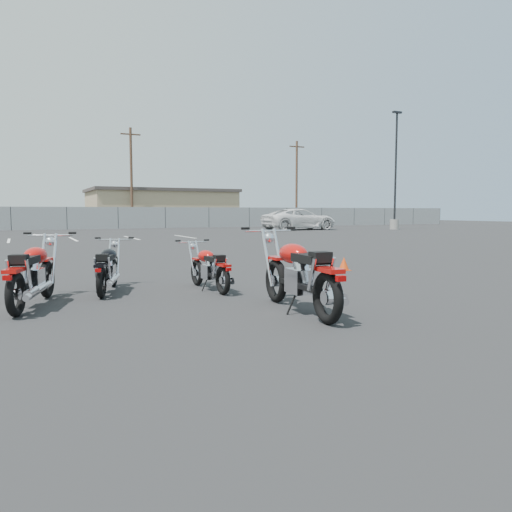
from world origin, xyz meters
name	(u,v)px	position (x,y,z in m)	size (l,w,h in m)	color
ground	(261,298)	(0.00, 0.00, 0.00)	(120.00, 120.00, 0.00)	black
motorcycle_front_red	(33,274)	(-3.42, 0.85, 0.50)	(1.14, 2.21, 1.09)	black
motorcycle_second_black	(108,268)	(-2.18, 1.75, 0.43)	(0.99, 1.90, 0.94)	black
motorcycle_third_red	(210,268)	(-0.45, 1.20, 0.40)	(0.70, 1.81, 0.88)	black
motorcycle_rear_red	(300,275)	(0.00, -1.26, 0.54)	(0.94, 2.43, 1.19)	black
training_cone_near	(344,264)	(3.58, 2.66, 0.16)	(0.27, 0.27, 0.33)	red
light_pole_east	(395,200)	(23.67, 23.89, 2.35)	(0.80, 0.70, 9.27)	gray
chainlink_fence	(67,218)	(0.00, 35.00, 0.90)	(80.06, 0.06, 1.80)	gray
tan_building_east	(161,207)	(10.00, 44.00, 1.86)	(14.40, 9.40, 3.70)	tan
utility_pole_c	(131,176)	(6.00, 39.00, 4.69)	(1.80, 0.24, 9.00)	#422B1F
utility_pole_d	(297,181)	(24.00, 40.00, 4.69)	(1.80, 0.24, 9.00)	#422B1F
parking_line_stripes	(42,240)	(-2.50, 20.00, 0.00)	(15.12, 4.00, 0.01)	silver
white_van	(300,213)	(16.36, 26.40, 1.29)	(6.81, 2.72, 2.59)	silver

